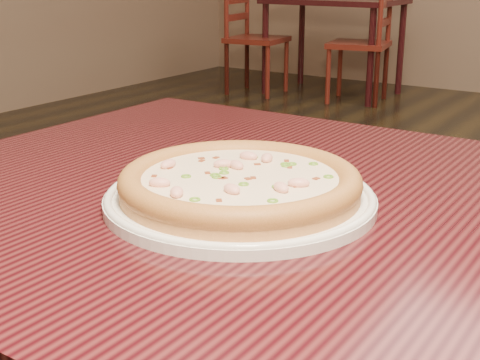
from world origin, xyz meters
The scene contains 6 objects.
hero_table centered at (0.21, -0.45, 0.65)m, with size 1.20×0.80×0.75m.
plate centered at (0.09, -0.50, 0.76)m, with size 0.31×0.31×0.02m.
pizza centered at (0.09, -0.50, 0.78)m, with size 0.28×0.28×0.03m.
bg_table_left centered at (-1.87, 3.78, 0.65)m, with size 1.00×0.70×0.75m.
chair_a centered at (-2.45, 3.47, 0.44)m, with size 0.46×0.46×0.95m.
chair_b centered at (-1.52, 3.62, 0.44)m, with size 0.50×0.50×0.95m.
Camera 1 is at (0.49, -1.10, 1.02)m, focal length 50.00 mm.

